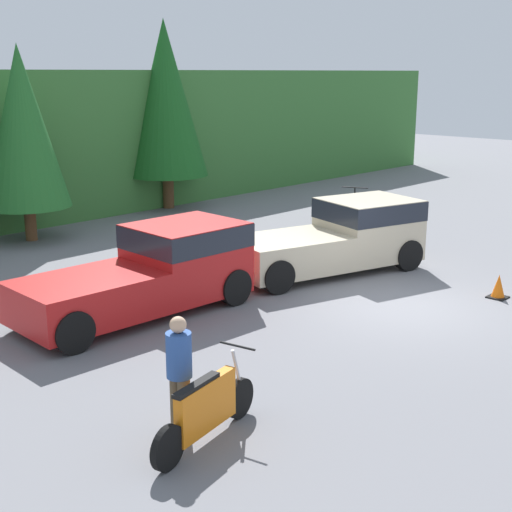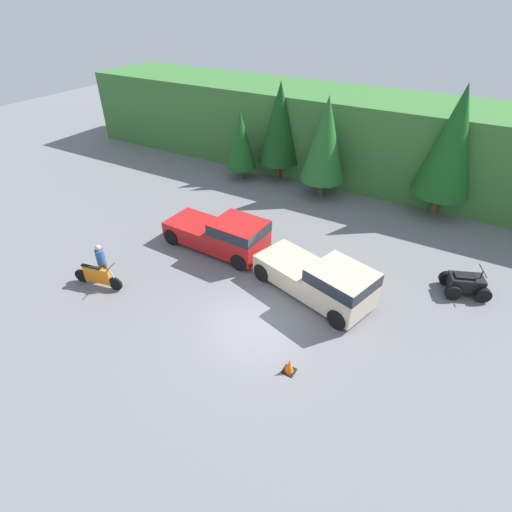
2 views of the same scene
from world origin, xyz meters
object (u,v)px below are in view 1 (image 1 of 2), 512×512
at_px(dirt_bike, 206,410).
at_px(quad_atv, 351,210).
at_px(rider_person, 179,371).
at_px(traffic_cone, 498,287).
at_px(pickup_truck_red, 155,268).
at_px(pickup_truck_second, 342,235).

relative_size(dirt_bike, quad_atv, 1.08).
bearing_deg(dirt_bike, rider_person, 90.40).
bearing_deg(traffic_cone, quad_atv, 58.93).
relative_size(dirt_bike, rider_person, 1.30).
bearing_deg(dirt_bike, pickup_truck_red, 46.27).
bearing_deg(pickup_truck_red, traffic_cone, -37.84).
bearing_deg(quad_atv, pickup_truck_red, 170.18).
relative_size(pickup_truck_red, traffic_cone, 9.42).
xyz_separation_m(pickup_truck_red, dirt_bike, (-3.12, -4.98, -0.46)).
height_order(dirt_bike, quad_atv, quad_atv).
relative_size(pickup_truck_second, dirt_bike, 2.36).
bearing_deg(quad_atv, dirt_bike, -174.11).
bearing_deg(pickup_truck_second, rider_person, -141.17).
height_order(pickup_truck_second, rider_person, pickup_truck_second).
bearing_deg(dirt_bike, pickup_truck_second, 13.63).
bearing_deg(quad_atv, rider_person, -175.73).
distance_m(pickup_truck_red, rider_person, 5.56).
xyz_separation_m(dirt_bike, rider_person, (-0.09, 0.44, 0.48)).
relative_size(rider_person, traffic_cone, 3.22).
xyz_separation_m(pickup_truck_second, quad_atv, (4.99, 3.32, -0.49)).
bearing_deg(pickup_truck_red, dirt_bike, -119.78).
bearing_deg(traffic_cone, pickup_truck_second, 97.69).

